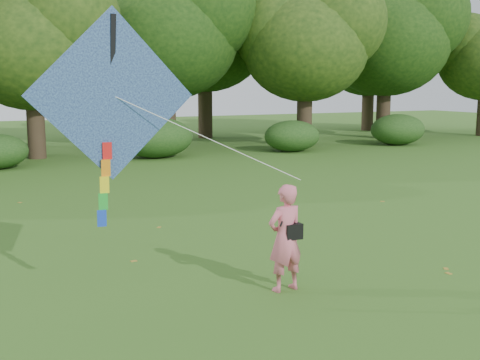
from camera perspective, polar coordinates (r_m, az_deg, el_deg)
name	(u,v)px	position (r m, az deg, el deg)	size (l,w,h in m)	color
ground	(302,278)	(10.88, 5.90, -9.26)	(100.00, 100.00, 0.00)	#265114
man_kite_flyer	(285,238)	(10.01, 4.31, -5.50)	(0.66, 0.43, 1.80)	#D16275
crossbody_bag	(292,231)	(10.01, 4.98, -4.80)	(0.43, 0.20, 0.71)	black
flying_kite	(112,98)	(9.31, -12.02, 7.60)	(4.20, 0.93, 3.30)	#254BA2
tree_line	(99,40)	(32.52, -13.21, 12.78)	(54.70, 15.30, 9.48)	#3A2D1E
shrub_band	(75,143)	(26.93, -15.39, 3.37)	(39.15, 3.22, 1.88)	#264919
fallen_leaves	(238,238)	(13.50, -0.14, -5.52)	(11.91, 15.29, 0.01)	olive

